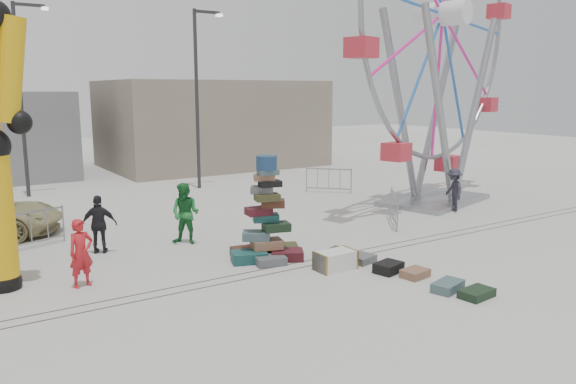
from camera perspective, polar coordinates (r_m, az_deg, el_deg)
ground at (r=13.88m, az=1.81°, el=-8.53°), size 90.00×90.00×0.00m
track_line_near at (r=14.35m, az=0.43°, el=-7.87°), size 40.00×0.04×0.01m
track_line_far at (r=14.67m, az=-0.43°, el=-7.46°), size 40.00×0.04×0.01m
building_right at (r=34.08m, az=-7.77°, el=6.90°), size 12.00×8.00×5.00m
lamp_post_right at (r=26.03m, az=-9.08°, el=10.20°), size 1.41×0.25×8.00m
lamp_post_left at (r=26.03m, az=-25.37°, el=9.35°), size 1.41×0.25×8.00m
suitcase_tower at (r=15.05m, az=-2.22°, el=-3.92°), size 2.18×1.80×2.80m
ferris_wheel at (r=23.18m, az=15.33°, el=14.71°), size 10.85×3.86×12.99m
steamer_trunk at (r=14.33m, az=4.83°, el=-6.94°), size 1.02×0.59×0.48m
row_case_0 at (r=15.43m, az=4.86°, el=-6.23°), size 0.96×0.79×0.19m
row_case_1 at (r=15.03m, az=7.51°, el=-6.73°), size 0.76×0.68×0.20m
row_case_2 at (r=14.32m, az=10.17°, el=-7.55°), size 0.80×0.67×0.26m
row_case_3 at (r=14.10m, az=12.78°, el=-8.05°), size 0.72×0.58×0.20m
row_case_4 at (r=13.38m, az=15.92°, el=-9.17°), size 0.92×0.67×0.22m
row_case_5 at (r=13.16m, az=18.62°, el=-9.72°), size 0.84×0.57×0.19m
barricade_dummy_c at (r=17.66m, az=-24.65°, el=-3.50°), size 1.92×0.75×1.10m
barricade_wheel_front at (r=19.19m, az=10.72°, el=-1.68°), size 1.29×1.65×1.10m
barricade_wheel_back at (r=24.87m, az=4.15°, el=1.20°), size 1.48×1.49×1.10m
pedestrian_red at (r=13.79m, az=-20.27°, el=-5.84°), size 0.65×0.51×1.59m
pedestrian_green at (r=16.76m, az=-10.38°, el=-2.17°), size 1.10×1.12×1.81m
pedestrian_black at (r=16.41m, az=-18.62°, el=-3.14°), size 1.04×0.76×1.64m
pedestrian_grey at (r=21.88m, az=16.50°, el=0.21°), size 0.95×1.19×1.60m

